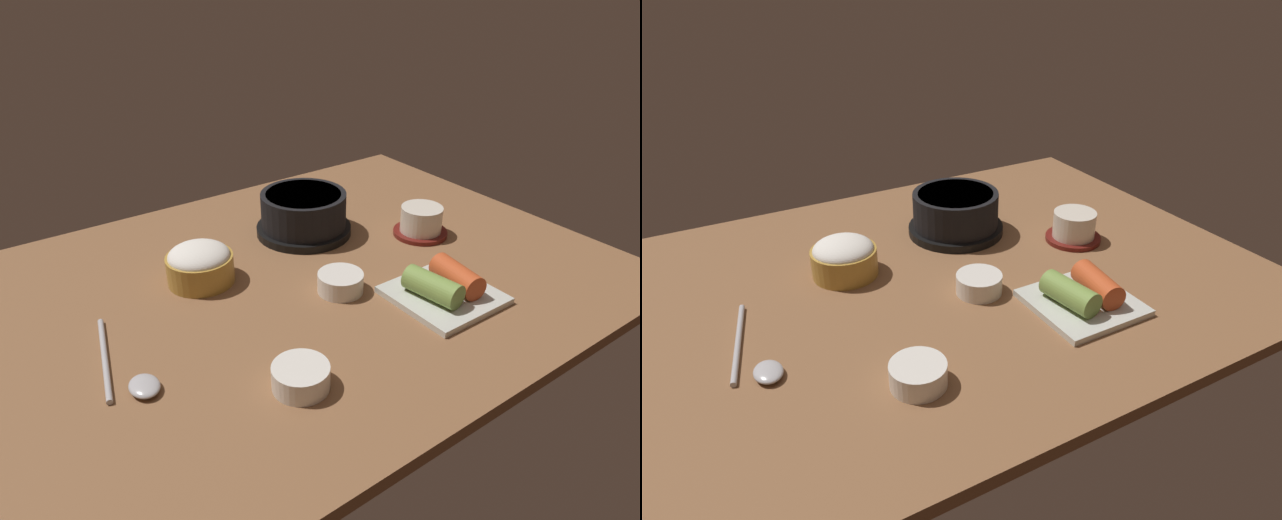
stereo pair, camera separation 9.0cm
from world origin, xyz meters
TOP-DOWN VIEW (x-y plane):
  - dining_table at (0.00, 0.00)cm, footprint 100.00×76.00cm
  - stone_pot at (8.87, 12.63)cm, footprint 17.45×17.45cm
  - rice_bowl at (-14.11, 7.83)cm, footprint 10.54×10.54cm
  - tea_cup_with_saucer at (25.81, -0.53)cm, footprint 9.89×9.89cm
  - banchan_cup_center at (1.95, -7.43)cm, footprint 7.10×7.10cm
  - kimchi_plate at (13.35, -18.11)cm, footprint 14.69×14.69cm
  - side_bowl_near at (-15.19, -21.88)cm, footprint 7.14×7.14cm
  - spoon at (-31.50, -8.56)cm, footprint 6.40×19.46cm

SIDE VIEW (x-z plane):
  - dining_table at x=0.00cm, z-range 0.00..2.00cm
  - spoon at x=-31.50cm, z-range 1.93..3.28cm
  - banchan_cup_center at x=1.95cm, z-range 2.12..5.18cm
  - side_bowl_near at x=-15.19cm, z-range 2.12..5.20cm
  - kimchi_plate at x=13.35cm, z-range 1.40..6.27cm
  - tea_cup_with_saucer at x=25.81cm, z-range 1.90..7.34cm
  - rice_bowl at x=-14.11cm, z-range 2.00..8.36cm
  - stone_pot at x=8.87cm, z-range 2.06..9.87cm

